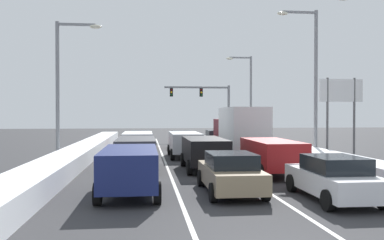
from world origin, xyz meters
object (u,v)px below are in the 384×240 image
(sedan_green_center_lane_fourth, at_px, (182,140))
(suv_navy_left_lane_nearest, at_px, (130,167))
(sedan_tan_center_lane_nearest, at_px, (230,173))
(suv_white_left_lane_third, at_px, (138,142))
(suv_silver_center_lane_third, at_px, (185,142))
(street_lamp_right_near, at_px, (382,69))
(street_lamp_right_mid, at_px, (311,72))
(street_lamp_left_mid, at_px, (64,79))
(sedan_gray_right_lane_fourth, at_px, (216,139))
(roadside_sign_right, at_px, (341,99))
(suv_black_center_lane_second, at_px, (204,151))
(sedan_white_right_lane_nearest, at_px, (333,178))
(box_truck_right_lane_third, at_px, (240,129))
(sedan_red_left_lane_fourth, at_px, (141,139))
(traffic_light_gantry, at_px, (209,100))
(suv_red_right_lane_second, at_px, (272,154))
(street_lamp_right_far, at_px, (248,92))
(suv_charcoal_left_lane_second, at_px, (136,151))

(sedan_green_center_lane_fourth, height_order, suv_navy_left_lane_nearest, suv_navy_left_lane_nearest)
(sedan_tan_center_lane_nearest, xyz_separation_m, suv_white_left_lane_third, (-3.66, 13.08, 0.25))
(suv_silver_center_lane_third, distance_m, street_lamp_right_near, 13.52)
(sedan_green_center_lane_fourth, distance_m, suv_white_left_lane_third, 7.35)
(street_lamp_right_mid, relative_size, street_lamp_left_mid, 1.14)
(sedan_gray_right_lane_fourth, height_order, roadside_sign_right, roadside_sign_right)
(sedan_tan_center_lane_nearest, distance_m, suv_white_left_lane_third, 13.59)
(sedan_gray_right_lane_fourth, distance_m, suv_black_center_lane_second, 14.37)
(suv_black_center_lane_second, height_order, street_lamp_left_mid, street_lamp_left_mid)
(sedan_white_right_lane_nearest, distance_m, box_truck_right_lane_third, 13.65)
(sedan_red_left_lane_fourth, bearing_deg, street_lamp_right_near, -58.76)
(street_lamp_left_mid, bearing_deg, suv_black_center_lane_second, -24.70)
(sedan_gray_right_lane_fourth, xyz_separation_m, traffic_light_gantry, (1.03, 11.10, 3.73))
(suv_red_right_lane_second, bearing_deg, suv_black_center_lane_second, 145.99)
(suv_white_left_lane_third, relative_size, traffic_light_gantry, 0.65)
(suv_silver_center_lane_third, height_order, street_lamp_right_far, street_lamp_right_far)
(suv_silver_center_lane_third, xyz_separation_m, roadside_sign_right, (11.13, 0.19, 3.00))
(sedan_tan_center_lane_nearest, bearing_deg, suv_red_right_lane_second, 55.42)
(suv_navy_left_lane_nearest, distance_m, street_lamp_right_mid, 15.48)
(box_truck_right_lane_third, xyz_separation_m, suv_black_center_lane_second, (-3.24, -5.77, -0.88))
(suv_black_center_lane_second, height_order, street_lamp_right_far, street_lamp_right_far)
(sedan_gray_right_lane_fourth, distance_m, suv_silver_center_lane_third, 8.43)
(suv_red_right_lane_second, height_order, street_lamp_right_near, street_lamp_right_near)
(traffic_light_gantry, bearing_deg, sedan_green_center_lane_fourth, -108.98)
(sedan_tan_center_lane_nearest, distance_m, street_lamp_right_far, 26.91)
(suv_black_center_lane_second, distance_m, street_lamp_right_mid, 9.46)
(suv_charcoal_left_lane_second, bearing_deg, suv_black_center_lane_second, -4.04)
(street_lamp_right_far, bearing_deg, suv_black_center_lane_second, -110.36)
(box_truck_right_lane_third, bearing_deg, street_lamp_left_mid, -168.91)
(suv_charcoal_left_lane_second, relative_size, roadside_sign_right, 0.89)
(suv_navy_left_lane_nearest, distance_m, street_lamp_left_mid, 11.29)
(sedan_green_center_lane_fourth, xyz_separation_m, suv_charcoal_left_lane_second, (-3.55, -12.99, 0.25))
(sedan_white_right_lane_nearest, distance_m, suv_silver_center_lane_third, 14.67)
(street_lamp_right_mid, bearing_deg, box_truck_right_lane_third, 154.54)
(suv_silver_center_lane_third, bearing_deg, street_lamp_left_mid, -159.60)
(suv_navy_left_lane_nearest, xyz_separation_m, traffic_light_gantry, (7.72, 31.24, 3.48))
(suv_white_left_lane_third, bearing_deg, sedan_red_left_lane_fourth, 89.15)
(sedan_gray_right_lane_fourth, xyz_separation_m, sedan_red_left_lane_fourth, (-6.55, -0.04, 0.00))
(sedan_white_right_lane_nearest, relative_size, suv_black_center_lane_second, 0.92)
(suv_white_left_lane_third, xyz_separation_m, street_lamp_right_mid, (10.95, -3.03, 4.56))
(street_lamp_right_mid, bearing_deg, suv_navy_left_lane_nearest, -137.94)
(sedan_green_center_lane_fourth, height_order, street_lamp_right_far, street_lamp_right_far)
(sedan_red_left_lane_fourth, relative_size, roadside_sign_right, 0.82)
(box_truck_right_lane_third, relative_size, roadside_sign_right, 1.31)
(suv_charcoal_left_lane_second, height_order, traffic_light_gantry, traffic_light_gantry)
(sedan_gray_right_lane_fourth, bearing_deg, suv_red_right_lane_second, -90.28)
(street_lamp_right_near, height_order, street_lamp_left_mid, street_lamp_left_mid)
(suv_white_left_lane_third, height_order, sedan_red_left_lane_fourth, suv_white_left_lane_third)
(suv_black_center_lane_second, bearing_deg, street_lamp_left_mid, 155.30)
(sedan_gray_right_lane_fourth, height_order, sedan_tan_center_lane_nearest, same)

